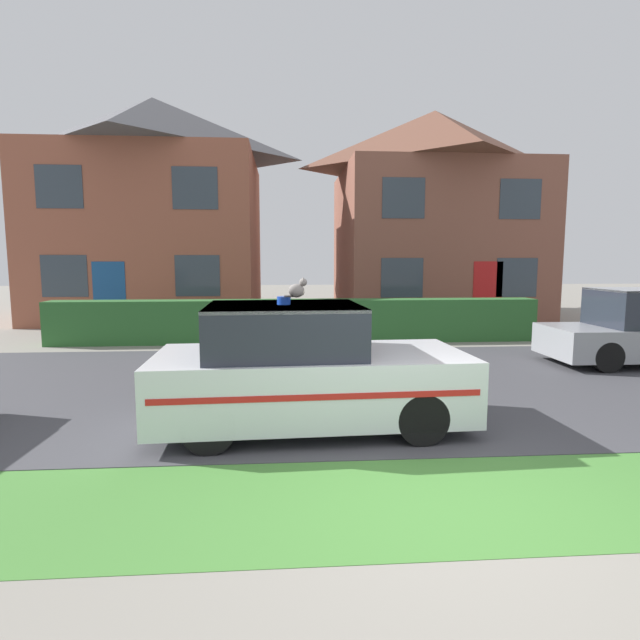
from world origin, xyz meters
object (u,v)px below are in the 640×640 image
(police_car, at_px, (304,370))
(cat, at_px, (298,289))
(house_left, at_px, (156,207))
(house_right, at_px, (433,213))

(police_car, xyz_separation_m, cat, (-0.08, -0.21, 1.04))
(police_car, bearing_deg, house_left, 108.43)
(cat, xyz_separation_m, house_left, (-4.93, 13.45, 2.32))
(cat, height_order, house_left, house_left)
(cat, distance_m, house_left, 14.51)
(police_car, bearing_deg, cat, -114.18)
(police_car, relative_size, cat, 14.31)
(police_car, xyz_separation_m, house_left, (-5.02, 13.24, 3.36))
(police_car, xyz_separation_m, house_right, (5.58, 13.27, 3.24))
(police_car, height_order, house_right, house_right)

